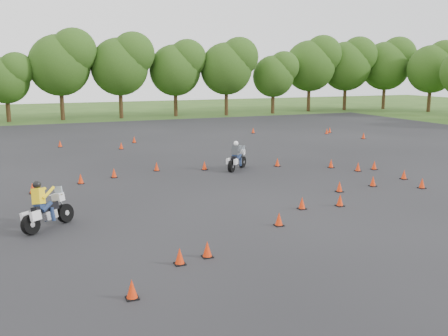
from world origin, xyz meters
TOP-DOWN VIEW (x-y plane):
  - ground at (0.00, 0.00)m, footprint 140.00×140.00m
  - asphalt_pad at (0.00, 6.00)m, footprint 62.00×62.00m
  - treeline at (2.86, 34.59)m, footprint 86.98×32.62m
  - traffic_cones at (0.25, 5.44)m, footprint 36.63×33.02m
  - rider_grey at (2.80, 8.93)m, footprint 1.94×1.82m
  - rider_yellow at (-7.16, 2.08)m, footprint 2.08×1.90m

SIDE VIEW (x-z plane):
  - ground at x=0.00m, z-range 0.00..0.00m
  - asphalt_pad at x=0.00m, z-range 0.01..0.01m
  - traffic_cones at x=0.25m, z-range 0.01..0.46m
  - rider_grey at x=2.80m, z-range 0.00..1.58m
  - rider_yellow at x=-7.16m, z-range 0.00..1.68m
  - treeline at x=2.86m, z-range -0.44..9.63m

